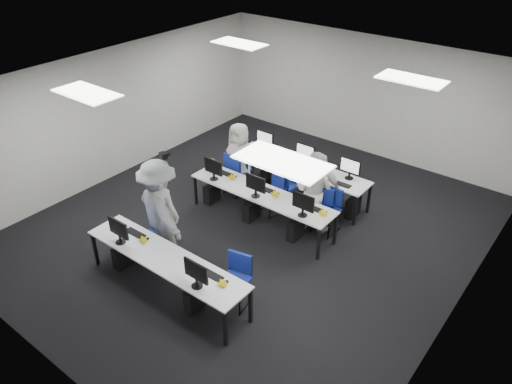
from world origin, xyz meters
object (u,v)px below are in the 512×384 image
Objects in this scene: chair_6 at (286,192)px; chair_7 at (323,210)px; student_1 at (314,190)px; photographer at (160,209)px; chair_0 at (155,244)px; chair_4 at (326,218)px; desk_mid at (261,195)px; chair_5 at (238,178)px; desk_front at (165,260)px; student_3 at (319,190)px; student_2 at (239,158)px; chair_1 at (235,289)px; chair_3 at (272,200)px; student_0 at (163,214)px; chair_2 at (236,182)px.

chair_6 is 1.00× the size of chair_7.
student_1 is 0.86× the size of photographer.
chair_0 is 3.38m from chair_4.
desk_mid is 1.46m from chair_5.
photographer reaches higher than chair_0.
chair_0 is at bearing -100.71° from chair_6.
student_3 reaches higher than desk_front.
chair_6 is 0.56× the size of student_2.
chair_1 is at bearing -62.93° from desk_mid.
student_0 is at bearing -93.46° from chair_3.
desk_front is at bearing -126.88° from chair_7.
chair_7 is 3.34m from photographer.
chair_4 is 1.00× the size of chair_6.
chair_3 is (-1.17, 2.60, -0.02)m from chair_1.
chair_4 is 1.00× the size of chair_7.
chair_4 reaches higher than chair_2.
desk_front is at bearing -24.93° from chair_0.
student_3 is (2.11, -0.02, 0.48)m from chair_5.
chair_1 is at bearing -51.17° from chair_2.
chair_0 is at bearing -95.21° from chair_3.
student_0 is 0.11m from photographer.
student_0 is 2.95m from student_1.
chair_2 is 0.52× the size of student_2.
chair_6 is at bearing 7.38° from chair_5.
chair_1 is (1.07, 0.50, -0.40)m from desk_front.
chair_4 is 0.47× the size of photographer.
student_2 is (-2.17, -0.06, 0.53)m from chair_7.
student_1 is (0.96, 0.06, 0.57)m from chair_3.
photographer reaches higher than chair_1.
chair_7 is at bearing -130.17° from student_0.
chair_7 is (1.88, 2.88, 0.01)m from chair_0.
student_3 is (0.90, 0.71, 0.11)m from desk_mid.
chair_0 is at bearing -113.52° from desk_mid.
chair_1 is 0.46× the size of photographer.
student_3 is at bearing 158.71° from chair_4.
chair_3 is at bearing -175.45° from chair_4.
chair_1 is at bearing 4.67° from chair_0.
chair_4 is at bearing -68.06° from chair_7.
student_1 is (2.08, -0.16, 0.53)m from chair_5.
chair_2 is (-2.26, 2.72, -0.02)m from chair_1.
chair_1 reaches higher than chair_0.
chair_4 is at bearing -5.31° from chair_5.
student_0 reaches higher than chair_2.
student_1 is at bearing 61.69° from chair_0.
student_2 is 0.84× the size of photographer.
chair_6 is at bearing 13.90° from chair_2.
chair_6 reaches higher than chair_1.
chair_2 is 0.12m from chair_5.
desk_front is 3.55m from chair_6.
chair_2 is at bearing -65.93° from photographer.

